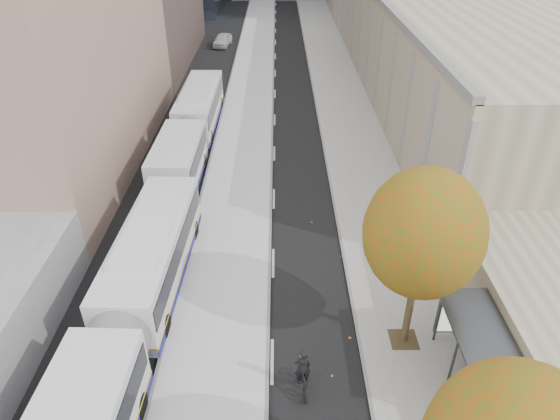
{
  "coord_description": "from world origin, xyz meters",
  "views": [
    {
      "loc": [
        -1.41,
        -0.97,
        15.17
      ],
      "look_at": [
        -1.31,
        18.86,
        2.5
      ],
      "focal_mm": 32.0,
      "sensor_mm": 36.0,
      "label": 1
    }
  ],
  "objects_px": {
    "bus_shelter": "(485,341)",
    "bus_far": "(192,126)",
    "cyclist": "(302,376)",
    "distant_car": "(222,40)",
    "bus_near": "(128,316)"
  },
  "relations": [
    {
      "from": "bus_shelter",
      "to": "cyclist",
      "type": "bearing_deg",
      "value": -177.71
    },
    {
      "from": "bus_far",
      "to": "bus_near",
      "type": "bearing_deg",
      "value": -88.78
    },
    {
      "from": "distant_car",
      "to": "bus_near",
      "type": "bearing_deg",
      "value": -81.09
    },
    {
      "from": "bus_shelter",
      "to": "distant_car",
      "type": "height_order",
      "value": "bus_shelter"
    },
    {
      "from": "bus_near",
      "to": "bus_far",
      "type": "relative_size",
      "value": 1.01
    },
    {
      "from": "bus_near",
      "to": "bus_far",
      "type": "distance_m",
      "value": 18.19
    },
    {
      "from": "bus_shelter",
      "to": "distant_car",
      "type": "bearing_deg",
      "value": 105.88
    },
    {
      "from": "bus_shelter",
      "to": "bus_far",
      "type": "xyz_separation_m",
      "value": [
        -13.01,
        20.1,
        -0.63
      ]
    },
    {
      "from": "cyclist",
      "to": "bus_far",
      "type": "bearing_deg",
      "value": 99.09
    },
    {
      "from": "bus_far",
      "to": "distant_car",
      "type": "bearing_deg",
      "value": 91.56
    },
    {
      "from": "cyclist",
      "to": "distant_car",
      "type": "height_order",
      "value": "cyclist"
    },
    {
      "from": "bus_shelter",
      "to": "distant_car",
      "type": "xyz_separation_m",
      "value": [
        -13.48,
        47.38,
        -1.49
      ]
    },
    {
      "from": "bus_far",
      "to": "distant_car",
      "type": "height_order",
      "value": "bus_far"
    },
    {
      "from": "bus_shelter",
      "to": "bus_near",
      "type": "height_order",
      "value": "bus_near"
    },
    {
      "from": "bus_near",
      "to": "distant_car",
      "type": "height_order",
      "value": "bus_near"
    }
  ]
}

